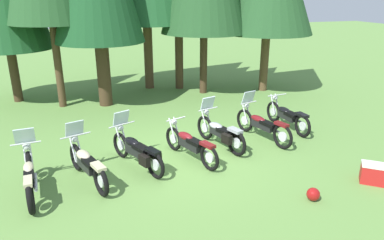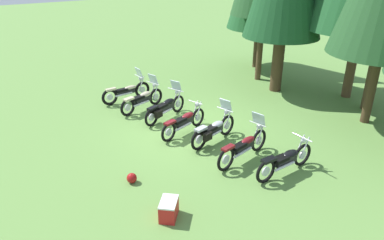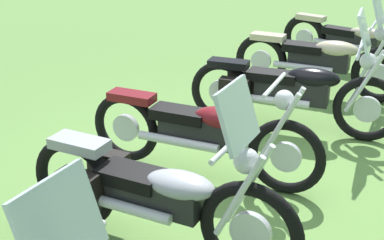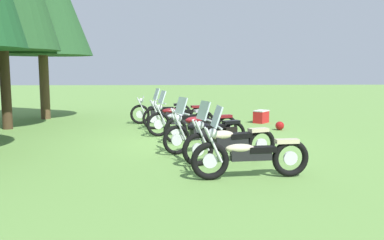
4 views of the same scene
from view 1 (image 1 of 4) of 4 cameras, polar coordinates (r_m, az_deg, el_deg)
The scene contains 10 objects.
ground_plane at distance 9.88m, azimuth -1.06°, elevation -5.99°, with size 80.00×80.00×0.00m, color #608C42.
motorcycle_0 at distance 8.78m, azimuth -24.41°, elevation -8.10°, with size 0.66×2.25×1.37m.
motorcycle_1 at distance 8.85m, azimuth -16.36°, elevation -6.64°, with size 0.99×2.14×1.36m.
motorcycle_2 at distance 9.27m, azimuth -8.69°, elevation -4.76°, with size 1.15×2.13×1.36m.
motorcycle_3 at distance 9.61m, azimuth -0.32°, elevation -3.78°, with size 0.96×2.16×1.00m.
motorcycle_4 at distance 10.38m, azimuth 4.59°, elevation -1.89°, with size 0.95×2.13×1.38m.
motorcycle_5 at distance 11.12m, azimuth 11.07°, elevation -0.68°, with size 0.85×2.33×1.38m.
motorcycle_6 at distance 12.18m, azimuth 14.89°, elevation 0.69°, with size 0.72×2.27×1.01m.
picnic_cooler at distance 9.57m, azimuth 26.98°, elevation -7.58°, with size 0.72×0.68×0.48m.
dropped_helmet at distance 8.35m, azimuth 18.71°, elevation -11.12°, with size 0.29×0.29×0.29m, color maroon.
Camera 1 is at (-2.48, -8.56, 4.27)m, focal length 33.56 mm.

